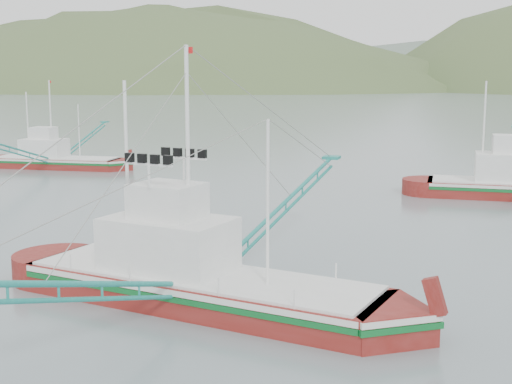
% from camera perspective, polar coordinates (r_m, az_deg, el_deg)
% --- Properties ---
extents(ground, '(1200.00, 1200.00, 0.00)m').
position_cam_1_polar(ground, '(31.86, -3.40, -7.39)').
color(ground, slate).
rests_on(ground, ground).
extents(main_boat, '(15.65, 27.27, 11.13)m').
position_cam_1_polar(main_boat, '(28.78, -4.83, -5.32)').
color(main_boat, maroon).
rests_on(main_boat, ground).
extents(bg_boat_left, '(12.85, 22.74, 9.23)m').
position_cam_1_polar(bg_boat_left, '(72.65, -15.82, 2.88)').
color(bg_boat_left, maroon).
rests_on(bg_boat_left, ground).
extents(headland_left, '(448.00, 308.00, 210.00)m').
position_cam_1_polar(headland_left, '(432.98, -8.10, 8.21)').
color(headland_left, '#45592D').
rests_on(headland_left, ground).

